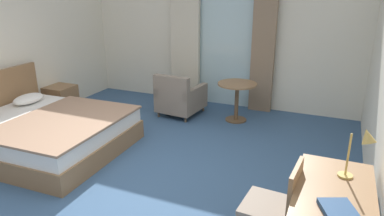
{
  "coord_description": "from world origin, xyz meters",
  "views": [
    {
      "loc": [
        2.27,
        -3.22,
        2.28
      ],
      "look_at": [
        0.6,
        0.66,
        0.82
      ],
      "focal_mm": 33.1,
      "sensor_mm": 36.0,
      "label": 1
    }
  ],
  "objects_px": {
    "writing_desk": "(333,206)",
    "desk_lamp": "(363,143)",
    "desk_chair": "(278,202)",
    "closed_book": "(338,210)",
    "nightstand": "(61,100)",
    "armchair_by_window": "(180,98)",
    "round_cafe_table": "(237,93)",
    "bed": "(44,132)"
  },
  "relations": [
    {
      "from": "desk_chair",
      "to": "round_cafe_table",
      "type": "distance_m",
      "value": 3.26
    },
    {
      "from": "bed",
      "to": "round_cafe_table",
      "type": "height_order",
      "value": "bed"
    },
    {
      "from": "closed_book",
      "to": "armchair_by_window",
      "type": "height_order",
      "value": "armchair_by_window"
    },
    {
      "from": "writing_desk",
      "to": "desk_chair",
      "type": "relative_size",
      "value": 1.53
    },
    {
      "from": "writing_desk",
      "to": "round_cafe_table",
      "type": "height_order",
      "value": "writing_desk"
    },
    {
      "from": "closed_book",
      "to": "round_cafe_table",
      "type": "bearing_deg",
      "value": 93.97
    },
    {
      "from": "desk_lamp",
      "to": "armchair_by_window",
      "type": "xyz_separation_m",
      "value": [
        -2.89,
        2.72,
        -0.77
      ]
    },
    {
      "from": "desk_lamp",
      "to": "closed_book",
      "type": "relative_size",
      "value": 1.97
    },
    {
      "from": "bed",
      "to": "desk_lamp",
      "type": "xyz_separation_m",
      "value": [
        4.08,
        -0.61,
        0.82
      ]
    },
    {
      "from": "bed",
      "to": "writing_desk",
      "type": "bearing_deg",
      "value": -12.8
    },
    {
      "from": "closed_book",
      "to": "round_cafe_table",
      "type": "xyz_separation_m",
      "value": [
        -1.73,
        3.35,
        -0.25
      ]
    },
    {
      "from": "closed_book",
      "to": "writing_desk",
      "type": "bearing_deg",
      "value": 75.17
    },
    {
      "from": "desk_lamp",
      "to": "round_cafe_table",
      "type": "height_order",
      "value": "desk_lamp"
    },
    {
      "from": "desk_lamp",
      "to": "nightstand",
      "type": "bearing_deg",
      "value": 158.84
    },
    {
      "from": "writing_desk",
      "to": "desk_chair",
      "type": "xyz_separation_m",
      "value": [
        -0.44,
        0.13,
        -0.16
      ]
    },
    {
      "from": "bed",
      "to": "desk_chair",
      "type": "xyz_separation_m",
      "value": [
        3.49,
        -0.77,
        0.22
      ]
    },
    {
      "from": "desk_chair",
      "to": "round_cafe_table",
      "type": "xyz_separation_m",
      "value": [
        -1.26,
        3.01,
        0.02
      ]
    },
    {
      "from": "writing_desk",
      "to": "desk_lamp",
      "type": "distance_m",
      "value": 0.55
    },
    {
      "from": "nightstand",
      "to": "desk_chair",
      "type": "xyz_separation_m",
      "value": [
        4.38,
        -2.08,
        0.23
      ]
    },
    {
      "from": "desk_lamp",
      "to": "bed",
      "type": "bearing_deg",
      "value": 171.56
    },
    {
      "from": "closed_book",
      "to": "desk_lamp",
      "type": "bearing_deg",
      "value": 52.89
    },
    {
      "from": "desk_lamp",
      "to": "closed_book",
      "type": "height_order",
      "value": "desk_lamp"
    },
    {
      "from": "bed",
      "to": "nightstand",
      "type": "relative_size",
      "value": 4.22
    },
    {
      "from": "writing_desk",
      "to": "desk_chair",
      "type": "height_order",
      "value": "desk_chair"
    },
    {
      "from": "writing_desk",
      "to": "nightstand",
      "type": "bearing_deg",
      "value": 155.35
    },
    {
      "from": "armchair_by_window",
      "to": "desk_lamp",
      "type": "bearing_deg",
      "value": -43.23
    },
    {
      "from": "nightstand",
      "to": "armchair_by_window",
      "type": "bearing_deg",
      "value": 20.95
    },
    {
      "from": "bed",
      "to": "desk_chair",
      "type": "distance_m",
      "value": 3.58
    },
    {
      "from": "armchair_by_window",
      "to": "round_cafe_table",
      "type": "relative_size",
      "value": 1.26
    },
    {
      "from": "closed_book",
      "to": "armchair_by_window",
      "type": "relative_size",
      "value": 0.3
    },
    {
      "from": "nightstand",
      "to": "writing_desk",
      "type": "height_order",
      "value": "writing_desk"
    },
    {
      "from": "armchair_by_window",
      "to": "round_cafe_table",
      "type": "bearing_deg",
      "value": 7.05
    },
    {
      "from": "desk_chair",
      "to": "armchair_by_window",
      "type": "relative_size",
      "value": 1.01
    },
    {
      "from": "nightstand",
      "to": "desk_lamp",
      "type": "height_order",
      "value": "desk_lamp"
    },
    {
      "from": "armchair_by_window",
      "to": "round_cafe_table",
      "type": "distance_m",
      "value": 1.07
    },
    {
      "from": "armchair_by_window",
      "to": "closed_book",
      "type": "bearing_deg",
      "value": -49.26
    },
    {
      "from": "writing_desk",
      "to": "armchair_by_window",
      "type": "distance_m",
      "value": 4.08
    },
    {
      "from": "desk_chair",
      "to": "armchair_by_window",
      "type": "xyz_separation_m",
      "value": [
        -2.3,
        2.88,
        -0.17
      ]
    },
    {
      "from": "bed",
      "to": "writing_desk",
      "type": "xyz_separation_m",
      "value": [
        3.93,
        -0.89,
        0.38
      ]
    },
    {
      "from": "nightstand",
      "to": "bed",
      "type": "bearing_deg",
      "value": -56.05
    },
    {
      "from": "closed_book",
      "to": "round_cafe_table",
      "type": "height_order",
      "value": "closed_book"
    },
    {
      "from": "closed_book",
      "to": "armchair_by_window",
      "type": "distance_m",
      "value": 4.27
    }
  ]
}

